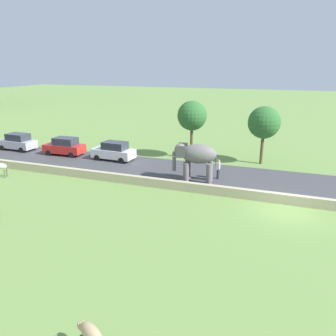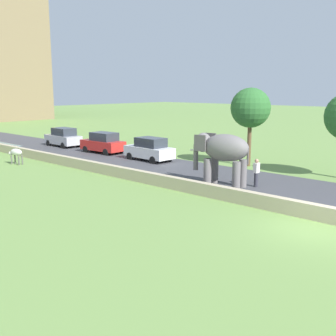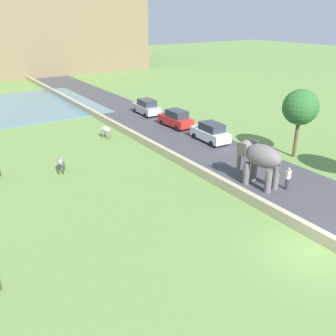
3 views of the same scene
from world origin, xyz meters
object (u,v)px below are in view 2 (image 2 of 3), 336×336
Objects in this scene: car_white at (149,149)px; car_red at (103,143)px; elephant at (222,151)px; cow_white at (16,153)px; person_beside_elephant at (256,172)px; car_silver at (63,137)px.

car_white and car_red have the same top height.
elephant is 2.50× the size of cow_white.
person_beside_elephant is 10.60m from car_white.
car_red is at bearing 89.95° from car_white.
elephant is 0.87× the size of car_red.
elephant is 14.78m from car_red.
elephant reaches higher than car_silver.
elephant reaches higher than person_beside_elephant.
elephant is 0.87× the size of car_white.
elephant is at bearing 125.75° from person_beside_elephant.
car_white is 1.00× the size of car_red.
person_beside_elephant is 1.15× the size of cow_white.
car_white is 9.73m from cow_white.
elephant is at bearing -74.02° from cow_white.
car_white is at bearing 78.79° from person_beside_elephant.
elephant is at bearing -98.89° from car_silver.
cow_white is (-7.49, 6.20, -0.06)m from car_white.
car_silver is (-0.00, 5.93, 0.00)m from car_red.
car_red and car_silver have the same top height.
person_beside_elephant is 17.47m from cow_white.
person_beside_elephant is 0.40× the size of car_red.
elephant reaches higher than car_red.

